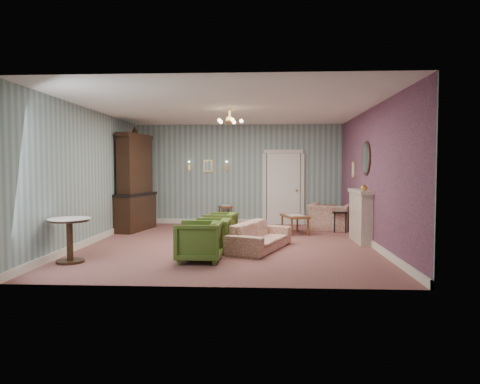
# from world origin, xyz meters

# --- Properties ---
(floor) EXTENTS (7.00, 7.00, 0.00)m
(floor) POSITION_xyz_m (0.00, 0.00, 0.00)
(floor) COLOR #8A5650
(floor) RESTS_ON ground
(ceiling) EXTENTS (7.00, 7.00, 0.00)m
(ceiling) POSITION_xyz_m (0.00, 0.00, 2.90)
(ceiling) COLOR white
(ceiling) RESTS_ON ground
(wall_back) EXTENTS (6.00, 0.00, 6.00)m
(wall_back) POSITION_xyz_m (0.00, 3.50, 1.45)
(wall_back) COLOR slate
(wall_back) RESTS_ON ground
(wall_front) EXTENTS (6.00, 0.00, 6.00)m
(wall_front) POSITION_xyz_m (0.00, -3.50, 1.45)
(wall_front) COLOR slate
(wall_front) RESTS_ON ground
(wall_left) EXTENTS (0.00, 7.00, 7.00)m
(wall_left) POSITION_xyz_m (-3.00, 0.00, 1.45)
(wall_left) COLOR slate
(wall_left) RESTS_ON ground
(wall_right) EXTENTS (0.00, 7.00, 7.00)m
(wall_right) POSITION_xyz_m (3.00, 0.00, 1.45)
(wall_right) COLOR slate
(wall_right) RESTS_ON ground
(wall_right_floral) EXTENTS (0.00, 7.00, 7.00)m
(wall_right_floral) POSITION_xyz_m (2.98, 0.00, 1.45)
(wall_right_floral) COLOR #AF5767
(wall_right_floral) RESTS_ON ground
(door) EXTENTS (1.12, 0.12, 2.16)m
(door) POSITION_xyz_m (1.30, 3.46, 1.08)
(door) COLOR white
(door) RESTS_ON floor
(olive_chair_a) EXTENTS (0.72, 0.77, 0.78)m
(olive_chair_a) POSITION_xyz_m (-0.40, -1.85, 0.39)
(olive_chair_a) COLOR #486423
(olive_chair_a) RESTS_ON floor
(olive_chair_b) EXTENTS (0.68, 0.72, 0.72)m
(olive_chair_b) POSITION_xyz_m (-0.30, -0.92, 0.36)
(olive_chair_b) COLOR #486423
(olive_chair_b) RESTS_ON floor
(olive_chair_c) EXTENTS (0.71, 0.75, 0.68)m
(olive_chair_c) POSITION_xyz_m (-0.26, 0.61, 0.34)
(olive_chair_c) COLOR #486423
(olive_chair_c) RESTS_ON floor
(sofa_chintz) EXTENTS (1.17, 1.95, 0.73)m
(sofa_chintz) POSITION_xyz_m (0.66, -0.63, 0.37)
(sofa_chintz) COLOR #9B443E
(sofa_chintz) RESTS_ON floor
(wingback_chair) EXTENTS (1.22, 0.99, 0.92)m
(wingback_chair) POSITION_xyz_m (2.49, 2.33, 0.46)
(wingback_chair) COLOR #9B443E
(wingback_chair) RESTS_ON floor
(dresser) EXTENTS (0.83, 1.68, 2.68)m
(dresser) POSITION_xyz_m (-2.65, 1.99, 1.34)
(dresser) COLOR black
(dresser) RESTS_ON floor
(fireplace) EXTENTS (0.30, 1.40, 1.16)m
(fireplace) POSITION_xyz_m (2.86, 0.40, 0.58)
(fireplace) COLOR beige
(fireplace) RESTS_ON floor
(mantel_vase) EXTENTS (0.15, 0.15, 0.15)m
(mantel_vase) POSITION_xyz_m (2.84, 0.00, 1.23)
(mantel_vase) COLOR gold
(mantel_vase) RESTS_ON fireplace
(oval_mirror) EXTENTS (0.04, 0.76, 0.84)m
(oval_mirror) POSITION_xyz_m (2.96, 0.40, 1.85)
(oval_mirror) COLOR white
(oval_mirror) RESTS_ON wall_right
(framed_print) EXTENTS (0.04, 0.34, 0.42)m
(framed_print) POSITION_xyz_m (2.97, 1.75, 1.60)
(framed_print) COLOR gold
(framed_print) RESTS_ON wall_right
(coffee_table) EXTENTS (0.73, 1.02, 0.47)m
(coffee_table) POSITION_xyz_m (1.50, 1.58, 0.23)
(coffee_table) COLOR brown
(coffee_table) RESTS_ON floor
(side_table_black) EXTENTS (0.37, 0.37, 0.53)m
(side_table_black) POSITION_xyz_m (2.65, 1.91, 0.27)
(side_table_black) COLOR black
(side_table_black) RESTS_ON floor
(pedestal_table) EXTENTS (0.85, 0.85, 0.78)m
(pedestal_table) POSITION_xyz_m (-2.61, -2.05, 0.39)
(pedestal_table) COLOR black
(pedestal_table) RESTS_ON floor
(nesting_table) EXTENTS (0.48, 0.54, 0.60)m
(nesting_table) POSITION_xyz_m (-0.37, 3.15, 0.30)
(nesting_table) COLOR brown
(nesting_table) RESTS_ON floor
(gilt_mirror_back) EXTENTS (0.28, 0.06, 0.36)m
(gilt_mirror_back) POSITION_xyz_m (-0.90, 3.46, 1.70)
(gilt_mirror_back) COLOR gold
(gilt_mirror_back) RESTS_ON wall_back
(sconce_left) EXTENTS (0.16, 0.12, 0.30)m
(sconce_left) POSITION_xyz_m (-1.45, 3.44, 1.70)
(sconce_left) COLOR gold
(sconce_left) RESTS_ON wall_back
(sconce_right) EXTENTS (0.16, 0.12, 0.30)m
(sconce_right) POSITION_xyz_m (-0.35, 3.44, 1.70)
(sconce_right) COLOR gold
(sconce_right) RESTS_ON wall_back
(chandelier) EXTENTS (0.56, 0.56, 0.36)m
(chandelier) POSITION_xyz_m (0.00, 0.00, 2.63)
(chandelier) COLOR gold
(chandelier) RESTS_ON ceiling
(burgundy_cushion) EXTENTS (0.41, 0.28, 0.39)m
(burgundy_cushion) POSITION_xyz_m (2.44, 2.18, 0.48)
(burgundy_cushion) COLOR maroon
(burgundy_cushion) RESTS_ON wingback_chair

